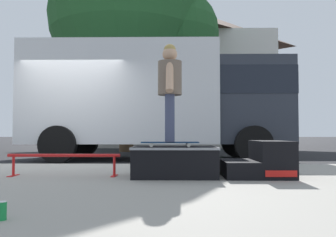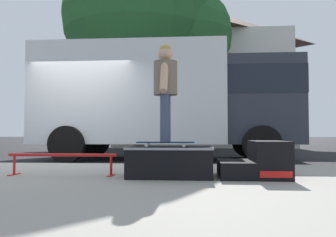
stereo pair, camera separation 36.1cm
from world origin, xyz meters
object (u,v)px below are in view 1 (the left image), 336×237
Objects in this scene: box_truck at (159,97)px; soda_can at (2,211)px; street_tree_main at (136,21)px; skateboard at (170,143)px; skater_kid at (170,84)px; kicker_ramp at (261,162)px; skate_box at (175,161)px; grind_rail at (64,159)px.

soda_can is at bearing -96.05° from box_truck.
street_tree_main is at bearing 104.36° from box_truck.
skater_kid reaches higher than skateboard.
kicker_ramp is at bearing 2.37° from skateboard.
soda_can is at bearing -115.82° from skate_box.
skateboard reaches higher than soda_can.
box_truck is at bearing 83.95° from soda_can.
soda_can is at bearing -115.03° from skater_kid.
soda_can is (-1.12, -2.40, -0.40)m from skateboard.
skate_box is 1.54m from grind_rail.
box_truck reaches higher than skate_box.
kicker_ramp is 5.18m from box_truck.
skate_box is 1.45× the size of skateboard.
grind_rail is (-2.73, 0.03, 0.03)m from kicker_ramp.
street_tree_main reaches higher than skate_box.
street_tree_main is (-1.51, 8.97, 4.88)m from skate_box.
kicker_ramp is 3.41m from soda_can.
box_truck is (-0.42, 4.73, 1.36)m from skate_box.
street_tree_main is (-0.33, 11.42, 5.03)m from soda_can.
kicker_ramp is at bearing -0.02° from skate_box.
street_tree_main reaches higher than grind_rail.
skate_box is 4.94m from box_truck.
kicker_ramp is at bearing -71.18° from box_truck.
soda_can is (-1.19, -2.45, -0.15)m from skate_box.
grind_rail is 0.23× the size of box_truck.
box_truck is at bearing 108.82° from kicker_ramp.
skater_kid reaches higher than soda_can.
skater_kid is 0.16× the size of street_tree_main.
street_tree_main reaches higher than box_truck.
box_truck is 5.62m from street_tree_main.
skater_kid reaches higher than kicker_ramp.
grind_rail is at bearing 177.00° from skater_kid.
box_truck reaches higher than skater_kid.
kicker_ramp is 0.13× the size of box_truck.
soda_can is (-2.37, -2.45, -0.14)m from kicker_ramp.
soda_can is 7.38m from box_truck.
skate_box is 1.05m from skater_kid.
grind_rail is 12.43× the size of soda_can.
kicker_ramp is 1.65m from skater_kid.
skateboard is 0.11× the size of box_truck.
skateboard is at bearing -141.54° from skate_box.
grind_rail is 1.80m from skater_kid.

